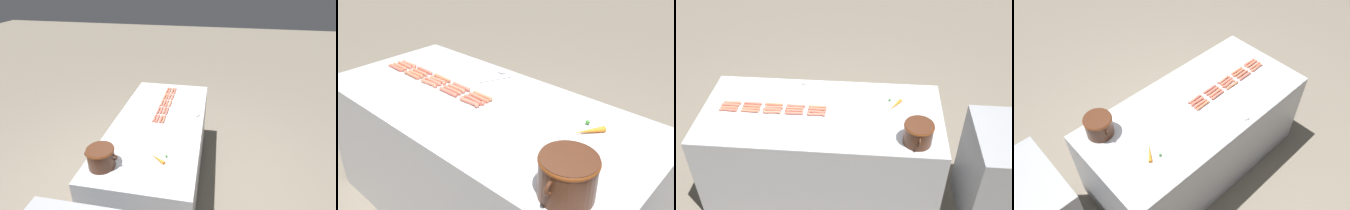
{
  "view_description": "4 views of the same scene",
  "coord_description": "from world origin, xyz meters",
  "views": [
    {
      "loc": [
        -0.55,
        2.39,
        2.37
      ],
      "look_at": [
        -0.08,
        -0.18,
        1.0
      ],
      "focal_mm": 27.8,
      "sensor_mm": 36.0,
      "label": 1
    },
    {
      "loc": [
        1.25,
        1.34,
        1.85
      ],
      "look_at": [
        0.02,
        0.22,
        0.95
      ],
      "focal_mm": 37.81,
      "sensor_mm": 36.0,
      "label": 2
    },
    {
      "loc": [
        2.61,
        0.41,
        3.01
      ],
      "look_at": [
        0.02,
        0.2,
        0.99
      ],
      "focal_mm": 41.82,
      "sensor_mm": 36.0,
      "label": 3
    },
    {
      "loc": [
        -1.48,
        1.55,
        3.13
      ],
      "look_at": [
        0.01,
        0.16,
        0.99
      ],
      "focal_mm": 37.05,
      "sensor_mm": 36.0,
      "label": 4
    }
  ],
  "objects": [
    {
      "name": "hot_dog_1",
      "position": [
        -0.06,
        -0.61,
        0.9
      ],
      "size": [
        0.03,
        0.16,
        0.02
      ],
      "color": "#D56451",
      "rests_on": "griddle_counter"
    },
    {
      "name": "serving_spoon",
      "position": [
        -0.37,
        -0.19,
        0.89
      ],
      "size": [
        0.26,
        0.15,
        0.02
      ],
      "color": "#B7B7BC",
      "rests_on": "griddle_counter"
    },
    {
      "name": "hot_dog_17",
      "position": [
        0.05,
        -0.42,
        0.9
      ],
      "size": [
        0.04,
        0.16,
        0.02
      ],
      "color": "#C97055",
      "rests_on": "griddle_counter"
    },
    {
      "name": "hot_dog_18",
      "position": [
        0.05,
        -0.23,
        0.9
      ],
      "size": [
        0.02,
        0.16,
        0.02
      ],
      "color": "#D26553",
      "rests_on": "griddle_counter"
    },
    {
      "name": "hot_dog_15",
      "position": [
        0.05,
        -0.81,
        0.9
      ],
      "size": [
        0.03,
        0.16,
        0.02
      ],
      "color": "#D2644E",
      "rests_on": "griddle_counter"
    },
    {
      "name": "carrot",
      "position": [
        -0.14,
        0.64,
        0.9
      ],
      "size": [
        0.16,
        0.12,
        0.03
      ],
      "color": "orange",
      "rests_on": "griddle_counter"
    },
    {
      "name": "ground_plane",
      "position": [
        0.0,
        0.0,
        0.0
      ],
      "size": [
        20.0,
        20.0,
        0.0
      ],
      "primitive_type": "plane",
      "color": "#756B5B"
    },
    {
      "name": "hot_dog_2",
      "position": [
        -0.06,
        -0.42,
        0.9
      ],
      "size": [
        0.03,
        0.16,
        0.02
      ],
      "color": "#D1724D",
      "rests_on": "griddle_counter"
    },
    {
      "name": "hot_dog_5",
      "position": [
        -0.02,
        -0.81,
        0.9
      ],
      "size": [
        0.02,
        0.16,
        0.02
      ],
      "color": "#D86C53",
      "rests_on": "griddle_counter"
    },
    {
      "name": "hot_dog_19",
      "position": [
        0.05,
        -0.04,
        0.9
      ],
      "size": [
        0.03,
        0.16,
        0.02
      ],
      "color": "#CD6B55",
      "rests_on": "griddle_counter"
    },
    {
      "name": "hot_dog_12",
      "position": [
        0.02,
        -0.43,
        0.9
      ],
      "size": [
        0.03,
        0.16,
        0.02
      ],
      "color": "#D66A54",
      "rests_on": "griddle_counter"
    },
    {
      "name": "hot_dog_16",
      "position": [
        0.05,
        -0.61,
        0.9
      ],
      "size": [
        0.03,
        0.16,
        0.02
      ],
      "color": "#D76E50",
      "rests_on": "griddle_counter"
    },
    {
      "name": "griddle_counter",
      "position": [
        0.0,
        0.0,
        0.44
      ],
      "size": [
        0.97,
        2.1,
        0.88
      ],
      "color": "#ADAFB5",
      "rests_on": "ground_plane"
    },
    {
      "name": "bean_pot",
      "position": [
        0.31,
        0.8,
        0.98
      ],
      "size": [
        0.29,
        0.24,
        0.18
      ],
      "color": "#472616",
      "rests_on": "griddle_counter"
    },
    {
      "name": "hot_dog_11",
      "position": [
        0.02,
        -0.61,
        0.9
      ],
      "size": [
        0.03,
        0.16,
        0.02
      ],
      "color": "#CA6C4E",
      "rests_on": "griddle_counter"
    },
    {
      "name": "hot_dog_4",
      "position": [
        -0.05,
        -0.04,
        0.9
      ],
      "size": [
        0.03,
        0.16,
        0.02
      ],
      "color": "#D0704D",
      "rests_on": "griddle_counter"
    },
    {
      "name": "hot_dog_0",
      "position": [
        -0.05,
        -0.8,
        0.9
      ],
      "size": [
        0.03,
        0.16,
        0.02
      ],
      "color": "#D76D51",
      "rests_on": "griddle_counter"
    },
    {
      "name": "hot_dog_14",
      "position": [
        0.02,
        -0.04,
        0.9
      ],
      "size": [
        0.03,
        0.16,
        0.02
      ],
      "color": "#D66450",
      "rests_on": "griddle_counter"
    },
    {
      "name": "hot_dog_6",
      "position": [
        -0.02,
        -0.61,
        0.9
      ],
      "size": [
        0.03,
        0.16,
        0.02
      ],
      "color": "#CA6C50",
      "rests_on": "griddle_counter"
    },
    {
      "name": "hot_dog_3",
      "position": [
        -0.05,
        -0.23,
        0.9
      ],
      "size": [
        0.03,
        0.16,
        0.02
      ],
      "color": "#D76653",
      "rests_on": "griddle_counter"
    },
    {
      "name": "hot_dog_9",
      "position": [
        -0.02,
        -0.04,
        0.9
      ],
      "size": [
        0.03,
        0.16,
        0.02
      ],
      "color": "#CF684F",
      "rests_on": "griddle_counter"
    },
    {
      "name": "hot_dog_10",
      "position": [
        0.02,
        -0.81,
        0.9
      ],
      "size": [
        0.03,
        0.16,
        0.02
      ],
      "color": "#CA7051",
      "rests_on": "griddle_counter"
    },
    {
      "name": "hot_dog_7",
      "position": [
        -0.02,
        -0.41,
        0.9
      ],
      "size": [
        0.03,
        0.16,
        0.02
      ],
      "color": "#CE6E55",
      "rests_on": "griddle_counter"
    },
    {
      "name": "hot_dog_13",
      "position": [
        0.02,
        -0.23,
        0.9
      ],
      "size": [
        0.03,
        0.16,
        0.02
      ],
      "color": "#CE6851",
      "rests_on": "griddle_counter"
    },
    {
      "name": "hot_dog_8",
      "position": [
        -0.02,
        -0.23,
        0.9
      ],
      "size": [
        0.03,
        0.16,
        0.02
      ],
      "color": "#D47156",
      "rests_on": "griddle_counter"
    }
  ]
}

